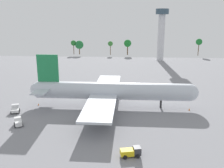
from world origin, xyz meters
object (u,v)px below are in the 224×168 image
cargo_airplane (111,91)px  safety_cone_nose (189,109)px  maintenance_van (18,122)px  safety_cone_tail (39,104)px  fuel_truck (15,109)px  cargo_loader (93,85)px  baggage_tug (131,152)px  control_tower (161,30)px

cargo_airplane → safety_cone_nose: size_ratio=79.81×
maintenance_van → safety_cone_tail: size_ratio=6.60×
safety_cone_nose → cargo_airplane: bearing=175.8°
safety_cone_tail → fuel_truck: bearing=-125.4°
fuel_truck → safety_cone_tail: size_ratio=6.62×
safety_cone_nose → cargo_loader: bearing=143.8°
safety_cone_nose → safety_cone_tail: (-53.61, 1.28, -0.05)m
baggage_tug → safety_cone_tail: bearing=136.2°
maintenance_van → cargo_loader: size_ratio=1.02×
cargo_loader → fuel_truck: fuel_truck is taller
cargo_airplane → safety_cone_nose: bearing=-4.2°
cargo_airplane → maintenance_van: size_ratio=13.97×
cargo_airplane → safety_cone_tail: bearing=-178.4°
cargo_loader → safety_cone_tail: size_ratio=6.49×
cargo_airplane → fuel_truck: cargo_airplane is taller
cargo_airplane → baggage_tug: size_ratio=12.06×
baggage_tug → fuel_truck: size_ratio=1.16×
cargo_airplane → fuel_truck: size_ratio=13.94×
safety_cone_nose → control_tower: (2.20, 106.67, 22.04)m
cargo_airplane → cargo_loader: 27.82m
maintenance_van → safety_cone_nose: (53.18, 16.34, -0.70)m
control_tower → baggage_tug: bearing=-99.2°
fuel_truck → cargo_loader: bearing=57.4°
maintenance_van → safety_cone_tail: 17.64m
baggage_tug → safety_cone_nose: 36.87m
maintenance_van → fuel_truck: size_ratio=1.00×
cargo_airplane → maintenance_van: 32.25m
baggage_tug → maintenance_van: bearing=156.2°
control_tower → safety_cone_tail: bearing=-117.9°
cargo_loader → fuel_truck: size_ratio=0.98×
cargo_airplane → control_tower: (29.25, 104.66, 16.75)m
safety_cone_nose → control_tower: bearing=88.8°
cargo_airplane → maintenance_van: bearing=-144.9°
control_tower → cargo_airplane: bearing=-105.6°
maintenance_van → baggage_tug: bearing=-23.8°
cargo_loader → safety_cone_nose: size_ratio=5.62×
baggage_tug → fuel_truck: fuel_truck is taller
cargo_loader → cargo_airplane: bearing=-67.7°
safety_cone_nose → control_tower: control_tower is taller
fuel_truck → safety_cone_tail: (5.22, 7.33, -0.83)m
maintenance_van → control_tower: 136.57m
safety_cone_tail → maintenance_van: bearing=-88.6°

